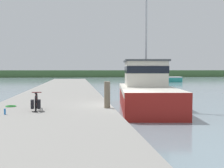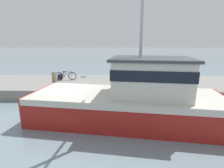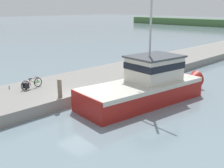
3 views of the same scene
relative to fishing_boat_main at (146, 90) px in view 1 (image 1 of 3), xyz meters
The scene contains 9 objects.
ground_plane 4.89m from the fishing_boat_main, 117.53° to the right, with size 320.00×320.00×0.00m, color gray.
dock_pier 7.14m from the fishing_boat_main, 143.68° to the right, with size 5.81×80.00×0.76m, color gray.
far_shoreline 80.44m from the fishing_boat_main, 69.77° to the left, with size 180.00×5.00×2.28m, color #426638.
fishing_boat_main is the anchor object (origin of this frame).
boat_red_outer 38.71m from the fishing_boat_main, 70.55° to the left, with size 7.56×2.66×2.23m.
bicycle_touring 8.29m from the fishing_boat_main, 139.14° to the right, with size 0.52×1.77×0.75m.
mooring_post 5.98m from the fishing_boat_main, 121.46° to the right, with size 0.28×0.28×1.22m, color #756651.
hose_coil 8.65m from the fishing_boat_main, 152.08° to the right, with size 0.50×0.50×0.05m, color green.
water_bottle_by_bike 9.77m from the fishing_boat_main, 138.62° to the right, with size 0.07×0.07×0.23m, color blue.
Camera 1 is at (-2.34, -13.67, 2.53)m, focal length 45.00 mm.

